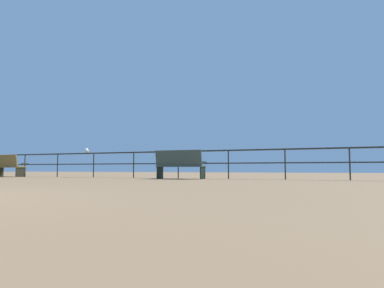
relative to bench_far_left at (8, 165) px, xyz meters
name	(u,v)px	position (x,y,z in m)	size (l,w,h in m)	color
pier_railing	(178,158)	(7.75, 0.67, 0.23)	(22.58, 0.05, 1.00)	#262721
bench_far_left	(8,165)	(0.00, 0.00, 0.00)	(1.59, 0.79, 0.95)	brown
bench_near_left	(180,164)	(8.11, -0.01, 0.01)	(1.67, 0.75, 0.97)	#35443E
seagull_on_rail	(87,151)	(3.62, 0.69, 0.58)	(0.34, 0.35, 0.20)	silver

